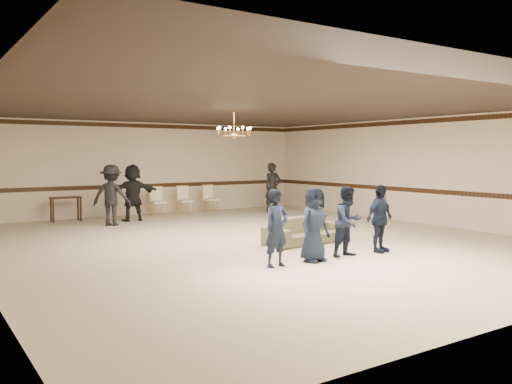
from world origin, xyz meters
TOP-DOWN VIEW (x-y plane):
  - room at (0.00, 0.00)m, footprint 12.01×14.01m
  - chair_rail at (0.00, 6.99)m, footprint 12.00×0.02m
  - crown_molding at (0.00, 6.99)m, footprint 12.00×0.02m
  - chandelier at (0.00, 1.00)m, footprint 0.94×0.94m
  - boy_a at (-1.29, -2.66)m, footprint 0.57×0.41m
  - boy_b at (-0.39, -2.66)m, footprint 0.77×0.57m
  - boy_c at (0.51, -2.66)m, footprint 0.75×0.61m
  - boy_d at (1.41, -2.66)m, footprint 0.90×0.50m
  - settee at (0.83, -0.88)m, footprint 2.14×0.98m
  - adult_left at (-1.96, 4.72)m, footprint 1.31×1.26m
  - adult_mid at (-1.06, 5.42)m, footprint 1.69×0.65m
  - adult_right at (4.04, 5.02)m, footprint 0.68×0.47m
  - banquet_chair_left at (0.13, 6.20)m, footprint 0.49×0.49m
  - banquet_chair_mid at (1.13, 6.20)m, footprint 0.49×0.49m
  - banquet_chair_right at (2.13, 6.20)m, footprint 0.52×0.52m
  - console_table at (-2.87, 6.40)m, footprint 0.94×0.42m

SIDE VIEW (x-z plane):
  - settee at x=0.83m, z-range 0.00..0.61m
  - console_table at x=-2.87m, z-range 0.00..0.78m
  - banquet_chair_left at x=0.13m, z-range 0.00..0.98m
  - banquet_chair_mid at x=1.13m, z-range 0.00..0.98m
  - banquet_chair_right at x=2.13m, z-range 0.00..0.98m
  - boy_a at x=-1.29m, z-range 0.00..1.44m
  - boy_b at x=-0.39m, z-range 0.00..1.44m
  - boy_c at x=0.51m, z-range 0.00..1.44m
  - boy_d at x=1.41m, z-range 0.00..1.44m
  - adult_left at x=-1.96m, z-range 0.00..1.79m
  - adult_mid at x=-1.06m, z-range 0.00..1.79m
  - adult_right at x=4.04m, z-range 0.00..1.79m
  - chair_rail at x=0.00m, z-range 0.93..1.07m
  - room at x=0.00m, z-range -0.01..3.20m
  - chandelier at x=0.00m, z-range 2.43..3.32m
  - crown_molding at x=0.00m, z-range 3.01..3.15m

